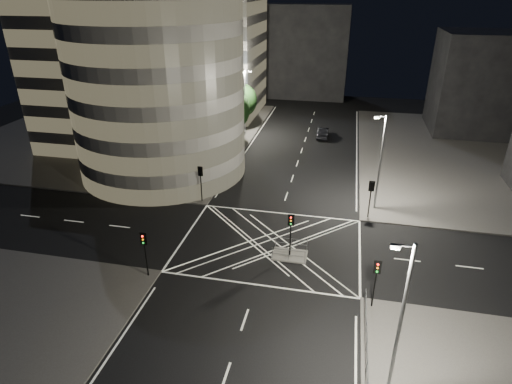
% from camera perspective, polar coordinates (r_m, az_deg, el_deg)
% --- Properties ---
extents(ground, '(120.00, 120.00, 0.00)m').
position_cam_1_polar(ground, '(39.32, 1.90, -6.96)').
color(ground, black).
rests_on(ground, ground).
extents(sidewalk_far_left, '(42.00, 42.00, 0.15)m').
position_cam_1_polar(sidewalk_far_left, '(72.09, -17.44, 7.58)').
color(sidewalk_far_left, '#4C4948').
rests_on(sidewalk_far_left, ground).
extents(central_island, '(3.00, 2.00, 0.15)m').
position_cam_1_polar(central_island, '(37.80, 4.51, -8.40)').
color(central_island, slate).
rests_on(central_island, ground).
extents(office_tower_curved, '(30.00, 29.00, 27.20)m').
position_cam_1_polar(office_tower_curved, '(58.31, -15.62, 16.47)').
color(office_tower_curved, gray).
rests_on(office_tower_curved, sidewalk_far_left).
extents(office_block_rear, '(24.00, 16.00, 22.00)m').
position_cam_1_polar(office_block_rear, '(80.15, -8.64, 18.36)').
color(office_block_rear, gray).
rests_on(office_block_rear, sidewalk_far_left).
extents(building_right_far, '(14.00, 12.00, 15.00)m').
position_cam_1_polar(building_right_far, '(76.58, 28.02, 12.71)').
color(building_right_far, black).
rests_on(building_right_far, sidewalk_far_right).
extents(building_far_end, '(18.00, 8.00, 18.00)m').
position_cam_1_polar(building_far_end, '(91.88, 6.26, 18.07)').
color(building_far_end, black).
rests_on(building_far_end, ground).
extents(tree_a, '(4.26, 4.26, 7.20)m').
position_cam_1_polar(tree_a, '(47.50, -8.62, 5.36)').
color(tree_a, black).
rests_on(tree_a, sidewalk_far_left).
extents(tree_b, '(5.07, 5.07, 7.49)m').
position_cam_1_polar(tree_b, '(52.88, -6.39, 7.45)').
color(tree_b, black).
rests_on(tree_b, sidewalk_far_left).
extents(tree_c, '(3.71, 3.71, 6.55)m').
position_cam_1_polar(tree_c, '(58.38, -4.55, 9.14)').
color(tree_c, black).
rests_on(tree_c, sidewalk_far_left).
extents(tree_d, '(4.88, 4.88, 7.45)m').
position_cam_1_polar(tree_d, '(63.87, -3.04, 10.88)').
color(tree_d, black).
rests_on(tree_d, sidewalk_far_left).
extents(tree_e, '(4.47, 4.47, 7.18)m').
position_cam_1_polar(tree_e, '(69.51, -1.74, 12.11)').
color(tree_e, black).
rests_on(tree_e, sidewalk_far_left).
extents(traffic_signal_fl, '(0.55, 0.22, 4.00)m').
position_cam_1_polar(traffic_signal_fl, '(45.78, -7.39, 1.97)').
color(traffic_signal_fl, black).
rests_on(traffic_signal_fl, sidewalk_far_left).
extents(traffic_signal_nl, '(0.55, 0.22, 4.00)m').
position_cam_1_polar(traffic_signal_nl, '(34.79, -14.64, -7.01)').
color(traffic_signal_nl, black).
rests_on(traffic_signal_nl, sidewalk_near_left).
extents(traffic_signal_fr, '(0.55, 0.22, 4.00)m').
position_cam_1_polar(traffic_signal_fr, '(43.56, 15.07, -0.05)').
color(traffic_signal_fr, black).
rests_on(traffic_signal_fr, sidewalk_far_right).
extents(traffic_signal_nr, '(0.55, 0.22, 4.00)m').
position_cam_1_polar(traffic_signal_nr, '(31.82, 15.73, -10.61)').
color(traffic_signal_nr, black).
rests_on(traffic_signal_nr, sidewalk_near_right).
extents(traffic_signal_island, '(0.55, 0.22, 4.00)m').
position_cam_1_polar(traffic_signal_island, '(36.28, 4.66, -4.69)').
color(traffic_signal_island, black).
rests_on(traffic_signal_island, central_island).
extents(street_lamp_left_near, '(1.25, 0.25, 10.00)m').
position_cam_1_polar(street_lamp_left_near, '(49.60, -6.32, 7.20)').
color(street_lamp_left_near, slate).
rests_on(street_lamp_left_near, sidewalk_far_left).
extents(street_lamp_left_far, '(1.25, 0.25, 10.00)m').
position_cam_1_polar(street_lamp_left_far, '(66.24, -1.46, 12.13)').
color(street_lamp_left_far, slate).
rests_on(street_lamp_left_far, sidewalk_far_left).
extents(street_lamp_right_far, '(1.25, 0.25, 10.00)m').
position_cam_1_polar(street_lamp_right_far, '(44.61, 16.19, 4.12)').
color(street_lamp_right_far, slate).
rests_on(street_lamp_right_far, sidewalk_far_right).
extents(street_lamp_right_near, '(1.25, 0.25, 10.00)m').
position_cam_1_polar(street_lamp_right_near, '(24.66, 18.65, -15.61)').
color(street_lamp_right_near, slate).
rests_on(street_lamp_right_near, sidewalk_near_right).
extents(railing_near_right, '(0.06, 11.70, 1.10)m').
position_cam_1_polar(railing_near_right, '(29.14, 14.56, -20.26)').
color(railing_near_right, slate).
rests_on(railing_near_right, sidewalk_near_right).
extents(railing_island_south, '(2.80, 0.06, 1.10)m').
position_cam_1_polar(railing_island_south, '(36.71, 4.34, -8.37)').
color(railing_island_south, slate).
rests_on(railing_island_south, central_island).
extents(railing_island_north, '(2.80, 0.06, 1.10)m').
position_cam_1_polar(railing_island_north, '(38.20, 4.73, -6.88)').
color(railing_island_north, slate).
rests_on(railing_island_north, central_island).
extents(sedan, '(1.65, 4.72, 1.55)m').
position_cam_1_polar(sedan, '(67.35, 8.90, 7.84)').
color(sedan, black).
rests_on(sedan, ground).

